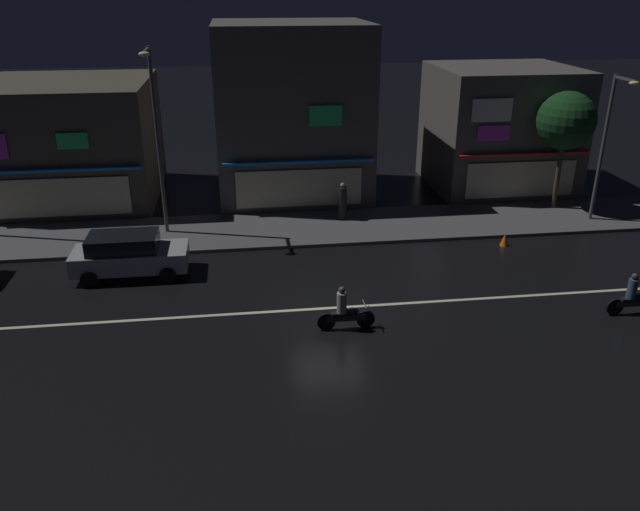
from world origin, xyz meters
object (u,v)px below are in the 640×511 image
at_px(streetlamp_mid, 156,129).
at_px(streetlamp_east, 608,137).
at_px(traffic_cone, 505,240).
at_px(motorcycle_opposite_lane, 633,297).
at_px(parked_car_near_kerb, 129,254).
at_px(motorcycle_lead, 345,311).
at_px(pedestrian_on_sidewalk, 342,202).

height_order(streetlamp_mid, streetlamp_east, streetlamp_mid).
height_order(streetlamp_mid, traffic_cone, streetlamp_mid).
bearing_deg(motorcycle_opposite_lane, traffic_cone, -77.67).
xyz_separation_m(parked_car_near_kerb, motorcycle_lead, (7.49, -5.12, -0.24)).
relative_size(parked_car_near_kerb, motorcycle_opposite_lane, 2.26).
bearing_deg(traffic_cone, streetlamp_mid, 168.07).
relative_size(streetlamp_east, motorcycle_lead, 3.48).
xyz_separation_m(parked_car_near_kerb, traffic_cone, (15.46, 0.94, -0.59)).
xyz_separation_m(motorcycle_opposite_lane, traffic_cone, (-1.86, 6.34, -0.36)).
relative_size(streetlamp_mid, motorcycle_lead, 4.17).
bearing_deg(pedestrian_on_sidewalk, traffic_cone, 90.25).
bearing_deg(pedestrian_on_sidewalk, streetlamp_mid, -53.18).
xyz_separation_m(streetlamp_east, traffic_cone, (-5.20, -2.11, -3.80)).
bearing_deg(pedestrian_on_sidewalk, parked_car_near_kerb, -30.90).
xyz_separation_m(streetlamp_mid, pedestrian_on_sidewalk, (8.04, 0.79, -3.82)).
height_order(streetlamp_mid, motorcycle_opposite_lane, streetlamp_mid).
bearing_deg(pedestrian_on_sidewalk, motorcycle_opposite_lane, 70.31).
relative_size(streetlamp_east, traffic_cone, 12.02).
relative_size(streetlamp_east, parked_car_near_kerb, 1.54).
height_order(streetlamp_mid, motorcycle_lead, streetlamp_mid).
distance_m(pedestrian_on_sidewalk, motorcycle_lead, 10.04).
distance_m(pedestrian_on_sidewalk, traffic_cone, 7.51).
height_order(pedestrian_on_sidewalk, motorcycle_opposite_lane, pedestrian_on_sidewalk).
bearing_deg(streetlamp_mid, parked_car_near_kerb, -104.06).
bearing_deg(streetlamp_east, traffic_cone, -157.91).
xyz_separation_m(streetlamp_mid, motorcycle_opposite_lane, (16.32, -9.39, -4.12)).
relative_size(parked_car_near_kerb, motorcycle_lead, 2.26).
xyz_separation_m(motorcycle_lead, traffic_cone, (7.97, 6.06, -0.36)).
distance_m(streetlamp_east, pedestrian_on_sidewalk, 12.16).
height_order(motorcycle_lead, motorcycle_opposite_lane, same).
bearing_deg(traffic_cone, motorcycle_lead, -142.74).
relative_size(streetlamp_mid, streetlamp_east, 1.20).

